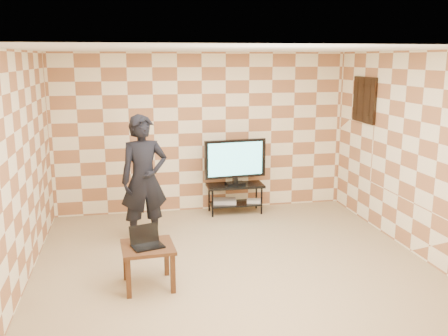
% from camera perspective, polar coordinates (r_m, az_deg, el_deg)
% --- Properties ---
extents(floor, '(5.00, 5.00, 0.00)m').
position_cam_1_polar(floor, '(6.52, 1.05, -11.05)').
color(floor, tan).
rests_on(floor, ground).
extents(wall_back, '(5.00, 0.02, 2.70)m').
position_cam_1_polar(wall_back, '(8.53, -2.50, 4.02)').
color(wall_back, '#FCEEC3').
rests_on(wall_back, ground).
extents(wall_front, '(5.00, 0.02, 2.70)m').
position_cam_1_polar(wall_front, '(3.79, 9.27, -7.01)').
color(wall_front, '#FCEEC3').
rests_on(wall_front, ground).
extents(wall_left, '(0.02, 5.00, 2.70)m').
position_cam_1_polar(wall_left, '(6.10, -22.52, -0.36)').
color(wall_left, '#FCEEC3').
rests_on(wall_left, ground).
extents(wall_right, '(0.02, 5.00, 2.70)m').
position_cam_1_polar(wall_right, '(7.07, 21.31, 1.41)').
color(wall_right, '#FCEEC3').
rests_on(wall_right, ground).
extents(ceiling, '(5.00, 5.00, 0.02)m').
position_cam_1_polar(ceiling, '(5.98, 1.16, 13.40)').
color(ceiling, white).
rests_on(ceiling, wall_back).
extents(wall_art, '(0.04, 0.72, 0.72)m').
position_cam_1_polar(wall_art, '(8.31, 15.74, 7.51)').
color(wall_art, black).
rests_on(wall_art, wall_right).
extents(tv_stand, '(0.96, 0.43, 0.50)m').
position_cam_1_polar(tv_stand, '(8.51, 1.28, -2.76)').
color(tv_stand, black).
rests_on(tv_stand, floor).
extents(tv, '(1.06, 0.23, 0.77)m').
position_cam_1_polar(tv, '(8.38, 1.30, 0.94)').
color(tv, black).
rests_on(tv, tv_stand).
extents(dvd_player, '(0.43, 0.34, 0.06)m').
position_cam_1_polar(dvd_player, '(8.55, 0.06, -3.81)').
color(dvd_player, '#B5B5B7').
rests_on(dvd_player, tv_stand).
extents(game_console, '(0.27, 0.22, 0.05)m').
position_cam_1_polar(game_console, '(8.60, 3.41, -3.78)').
color(game_console, silver).
rests_on(game_console, tv_stand).
extents(side_table, '(0.62, 0.62, 0.50)m').
position_cam_1_polar(side_table, '(5.89, -8.68, -9.55)').
color(side_table, '#362311').
rests_on(side_table, floor).
extents(laptop, '(0.41, 0.36, 0.23)m').
position_cam_1_polar(laptop, '(5.83, -8.86, -8.31)').
color(laptop, black).
rests_on(laptop, side_table).
extents(person, '(0.74, 0.55, 1.84)m').
position_cam_1_polar(person, '(7.13, -9.12, -1.34)').
color(person, black).
rests_on(person, floor).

